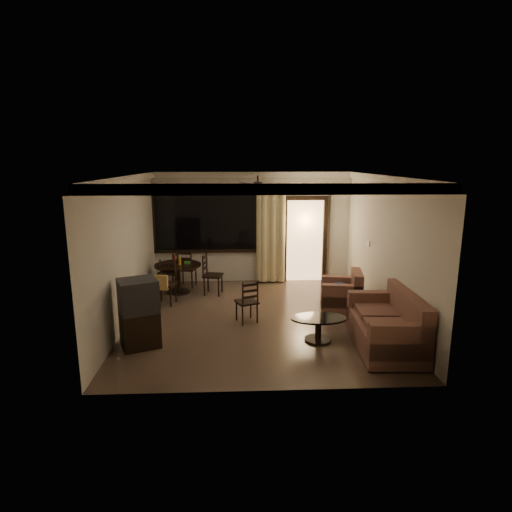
{
  "coord_description": "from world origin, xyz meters",
  "views": [
    {
      "loc": [
        -0.4,
        -8.04,
        3.08
      ],
      "look_at": [
        -0.02,
        0.2,
        1.23
      ],
      "focal_mm": 30.0,
      "sensor_mm": 36.0,
      "label": 1
    }
  ],
  "objects_px": {
    "dining_chair_west": "(169,279)",
    "dining_chair_east": "(213,282)",
    "sofa": "(389,327)",
    "dining_chair_north": "(187,275)",
    "armchair": "(343,295)",
    "coffee_table": "(318,325)",
    "dining_chair_south": "(166,291)",
    "side_chair": "(247,309)",
    "tv_cabinet": "(139,313)",
    "dining_table": "(178,270)"
  },
  "relations": [
    {
      "from": "dining_table",
      "to": "dining_chair_south",
      "type": "distance_m",
      "value": 0.89
    },
    {
      "from": "armchair",
      "to": "coffee_table",
      "type": "distance_m",
      "value": 1.72
    },
    {
      "from": "dining_chair_south",
      "to": "dining_chair_west",
      "type": "bearing_deg",
      "value": 105.3
    },
    {
      "from": "tv_cabinet",
      "to": "coffee_table",
      "type": "height_order",
      "value": "tv_cabinet"
    },
    {
      "from": "dining_table",
      "to": "coffee_table",
      "type": "distance_m",
      "value": 4.06
    },
    {
      "from": "dining_table",
      "to": "dining_chair_north",
      "type": "bearing_deg",
      "value": 72.48
    },
    {
      "from": "tv_cabinet",
      "to": "side_chair",
      "type": "xyz_separation_m",
      "value": [
        1.83,
        1.0,
        -0.33
      ]
    },
    {
      "from": "dining_chair_north",
      "to": "tv_cabinet",
      "type": "distance_m",
      "value": 3.51
    },
    {
      "from": "dining_chair_south",
      "to": "coffee_table",
      "type": "height_order",
      "value": "dining_chair_south"
    },
    {
      "from": "dining_table",
      "to": "tv_cabinet",
      "type": "distance_m",
      "value": 3.0
    },
    {
      "from": "dining_chair_north",
      "to": "tv_cabinet",
      "type": "height_order",
      "value": "tv_cabinet"
    },
    {
      "from": "tv_cabinet",
      "to": "side_chair",
      "type": "height_order",
      "value": "tv_cabinet"
    },
    {
      "from": "dining_chair_east",
      "to": "tv_cabinet",
      "type": "distance_m",
      "value": 3.04
    },
    {
      "from": "dining_chair_west",
      "to": "sofa",
      "type": "distance_m",
      "value": 5.4
    },
    {
      "from": "dining_chair_west",
      "to": "dining_chair_south",
      "type": "bearing_deg",
      "value": 15.3
    },
    {
      "from": "dining_chair_south",
      "to": "dining_chair_east",
      "type": "bearing_deg",
      "value": 45.7
    },
    {
      "from": "dining_table",
      "to": "dining_chair_west",
      "type": "distance_m",
      "value": 0.39
    },
    {
      "from": "sofa",
      "to": "coffee_table",
      "type": "relative_size",
      "value": 1.89
    },
    {
      "from": "tv_cabinet",
      "to": "sofa",
      "type": "height_order",
      "value": "tv_cabinet"
    },
    {
      "from": "side_chair",
      "to": "coffee_table",
      "type": "bearing_deg",
      "value": 120.26
    },
    {
      "from": "side_chair",
      "to": "dining_chair_north",
      "type": "bearing_deg",
      "value": -82.26
    },
    {
      "from": "dining_chair_west",
      "to": "dining_chair_south",
      "type": "xyz_separation_m",
      "value": [
        0.07,
        -1.0,
        0.02
      ]
    },
    {
      "from": "dining_chair_east",
      "to": "sofa",
      "type": "bearing_deg",
      "value": -123.96
    },
    {
      "from": "dining_chair_north",
      "to": "armchair",
      "type": "bearing_deg",
      "value": 162.69
    },
    {
      "from": "dining_chair_east",
      "to": "dining_chair_south",
      "type": "height_order",
      "value": "same"
    },
    {
      "from": "dining_chair_south",
      "to": "coffee_table",
      "type": "xyz_separation_m",
      "value": [
        2.97,
        -2.08,
        -0.02
      ]
    },
    {
      "from": "dining_chair_north",
      "to": "coffee_table",
      "type": "relative_size",
      "value": 0.98
    },
    {
      "from": "tv_cabinet",
      "to": "side_chair",
      "type": "relative_size",
      "value": 1.36
    },
    {
      "from": "armchair",
      "to": "side_chair",
      "type": "bearing_deg",
      "value": -153.95
    },
    {
      "from": "dining_table",
      "to": "coffee_table",
      "type": "relative_size",
      "value": 1.13
    },
    {
      "from": "dining_table",
      "to": "armchair",
      "type": "relative_size",
      "value": 1.16
    },
    {
      "from": "dining_chair_east",
      "to": "side_chair",
      "type": "bearing_deg",
      "value": -146.07
    },
    {
      "from": "dining_chair_north",
      "to": "dining_chair_south",
      "type": "bearing_deg",
      "value": 87.62
    },
    {
      "from": "sofa",
      "to": "armchair",
      "type": "relative_size",
      "value": 1.93
    },
    {
      "from": "sofa",
      "to": "dining_chair_south",
      "type": "bearing_deg",
      "value": 152.67
    },
    {
      "from": "dining_table",
      "to": "side_chair",
      "type": "bearing_deg",
      "value": -51.57
    },
    {
      "from": "dining_chair_west",
      "to": "armchair",
      "type": "xyz_separation_m",
      "value": [
        3.85,
        -1.57,
        0.06
      ]
    },
    {
      "from": "dining_chair_west",
      "to": "dining_chair_east",
      "type": "xyz_separation_m",
      "value": [
        1.06,
        -0.33,
        0.0
      ]
    },
    {
      "from": "dining_table",
      "to": "side_chair",
      "type": "relative_size",
      "value": 1.28
    },
    {
      "from": "coffee_table",
      "to": "dining_chair_south",
      "type": "bearing_deg",
      "value": 144.94
    },
    {
      "from": "dining_chair_west",
      "to": "dining_chair_east",
      "type": "bearing_deg",
      "value": 84.09
    },
    {
      "from": "dining_chair_west",
      "to": "side_chair",
      "type": "distance_m",
      "value": 2.82
    },
    {
      "from": "dining_chair_south",
      "to": "dining_chair_north",
      "type": "xyz_separation_m",
      "value": [
        0.32,
        1.32,
        -0.02
      ]
    },
    {
      "from": "dining_chair_west",
      "to": "dining_chair_east",
      "type": "relative_size",
      "value": 1.0
    },
    {
      "from": "dining_table",
      "to": "tv_cabinet",
      "type": "bearing_deg",
      "value": -94.79
    },
    {
      "from": "dining_table",
      "to": "armchair",
      "type": "xyz_separation_m",
      "value": [
        3.61,
        -1.41,
        -0.2
      ]
    },
    {
      "from": "side_chair",
      "to": "armchair",
      "type": "bearing_deg",
      "value": 173.77
    },
    {
      "from": "dining_chair_west",
      "to": "dining_chair_east",
      "type": "distance_m",
      "value": 1.11
    },
    {
      "from": "dining_table",
      "to": "coffee_table",
      "type": "height_order",
      "value": "dining_table"
    },
    {
      "from": "dining_chair_west",
      "to": "tv_cabinet",
      "type": "xyz_separation_m",
      "value": [
        -0.01,
        -3.16,
        0.3
      ]
    }
  ]
}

